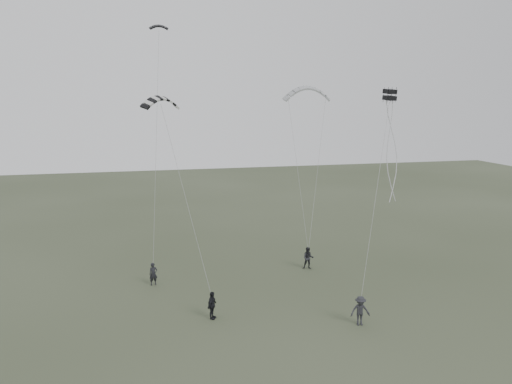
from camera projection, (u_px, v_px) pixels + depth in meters
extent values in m
plane|color=#353E29|center=(256.00, 311.00, 33.09)|extent=(140.00, 140.00, 0.00)
imported|color=black|center=(153.00, 274.00, 37.68)|extent=(0.69, 0.52, 1.72)
imported|color=black|center=(308.00, 258.00, 41.28)|extent=(1.07, 0.95, 1.84)
imported|color=black|center=(212.00, 305.00, 31.83)|extent=(0.97, 1.13, 1.81)
imported|color=#25252A|center=(360.00, 311.00, 30.94)|extent=(1.31, 0.87, 1.88)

